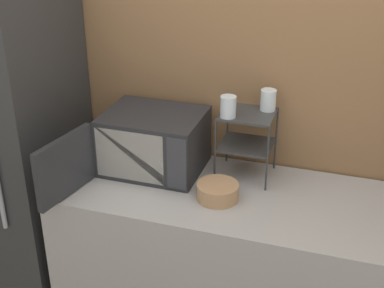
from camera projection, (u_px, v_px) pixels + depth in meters
wall_back at (257, 93)px, 2.71m from camera, size 8.00×0.06×2.60m
counter at (233, 271)px, 2.75m from camera, size 1.73×0.69×0.93m
microwave at (150, 143)px, 2.70m from camera, size 0.58×0.77×0.30m
dish_rack at (247, 131)px, 2.60m from camera, size 0.26×0.24×0.34m
glass_front_left at (228, 107)px, 2.50m from camera, size 0.08×0.08×0.10m
glass_back_right at (268, 100)px, 2.57m from camera, size 0.08×0.08×0.10m
bowl at (218, 192)px, 2.49m from camera, size 0.20×0.20×0.08m
refrigerator at (4, 147)px, 2.89m from camera, size 0.73×0.70×1.94m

